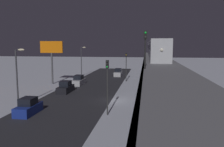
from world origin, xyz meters
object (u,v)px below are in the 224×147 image
object	(u,v)px
sedan_silver	(118,73)
commercial_billboard	(52,51)
sedan_black	(66,88)
rail_signal	(145,43)
sedan_blue_2	(28,107)
subway_train	(154,48)
sedan_silver_2	(79,81)
traffic_light_near	(107,79)
traffic_light_mid	(126,63)

from	to	relation	value
sedan_silver	commercial_billboard	xyz separation A→B (m)	(12.10, 14.49, 6.03)
sedan_black	rail_signal	bearing A→B (deg)	136.89
rail_signal	sedan_black	world-z (taller)	rail_signal
sedan_blue_2	subway_train	bearing A→B (deg)	-114.43
sedan_black	commercial_billboard	xyz separation A→B (m)	(5.70, -7.78, 6.03)
sedan_silver	sedan_silver_2	world-z (taller)	same
traffic_light_near	commercial_billboard	xyz separation A→B (m)	(15.00, -19.31, 2.63)
rail_signal	traffic_light_mid	bearing A→B (deg)	-80.67
sedan_silver_2	traffic_light_mid	world-z (taller)	traffic_light_mid
rail_signal	traffic_light_near	world-z (taller)	rail_signal
rail_signal	sedan_black	bearing A→B (deg)	-43.11
subway_train	sedan_blue_2	size ratio (longest dim) A/B	13.85
subway_train	sedan_blue_2	xyz separation A→B (m)	(15.69, 34.54, -6.57)
sedan_silver_2	commercial_billboard	distance (m)	8.30
rail_signal	sedan_silver_2	xyz separation A→B (m)	(13.54, -20.36, -7.52)
rail_signal	traffic_light_near	xyz separation A→B (m)	(4.24, -1.14, -4.12)
sedan_silver	traffic_light_mid	size ratio (longest dim) A/B	0.74
traffic_light_near	subway_train	bearing A→B (deg)	-100.79
sedan_silver_2	traffic_light_near	xyz separation A→B (m)	(-9.30, 19.22, 3.40)
sedan_black	sedan_silver_2	size ratio (longest dim) A/B	0.94
subway_train	traffic_light_near	world-z (taller)	subway_train
rail_signal	traffic_light_near	size ratio (longest dim) A/B	0.62
subway_train	rail_signal	xyz separation A→B (m)	(2.16, 34.68, 0.95)
sedan_silver	commercial_billboard	size ratio (longest dim) A/B	0.53
subway_train	sedan_black	world-z (taller)	subway_train
sedan_silver	subway_train	bearing A→B (deg)	-1.59
sedan_blue_2	traffic_light_mid	size ratio (longest dim) A/B	0.63
traffic_light_near	sedan_silver	bearing A→B (deg)	-85.10
subway_train	sedan_silver	distance (m)	11.38
sedan_blue_2	traffic_light_near	world-z (taller)	traffic_light_near
commercial_billboard	sedan_silver_2	bearing A→B (deg)	179.12
sedan_black	sedan_silver_2	xyz separation A→B (m)	(0.00, -7.69, -0.00)
subway_train	sedan_blue_2	bearing A→B (deg)	65.57
rail_signal	traffic_light_near	bearing A→B (deg)	-15.09
rail_signal	traffic_light_near	distance (m)	6.02
sedan_black	traffic_light_near	size ratio (longest dim) A/B	0.68
sedan_black	traffic_light_mid	xyz separation A→B (m)	(-9.30, -13.12, 3.40)
commercial_billboard	sedan_blue_2	bearing A→B (deg)	105.67
sedan_blue_2	commercial_billboard	size ratio (longest dim) A/B	0.45
sedan_blue_2	sedan_silver_2	size ratio (longest dim) A/B	0.86
rail_signal	sedan_blue_2	world-z (taller)	rail_signal
subway_train	commercial_billboard	bearing A→B (deg)	33.63
sedan_silver_2	commercial_billboard	world-z (taller)	commercial_billboard
sedan_silver	traffic_light_near	xyz separation A→B (m)	(-2.90, 33.80, 3.40)
rail_signal	traffic_light_mid	size ratio (longest dim) A/B	0.62
sedan_blue_2	sedan_black	world-z (taller)	same
sedan_blue_2	commercial_billboard	xyz separation A→B (m)	(5.70, -20.31, 6.03)
sedan_blue_2	sedan_silver_2	bearing A→B (deg)	-90.00
subway_train	sedan_black	bearing A→B (deg)	54.51
rail_signal	sedan_black	size ratio (longest dim) A/B	0.92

